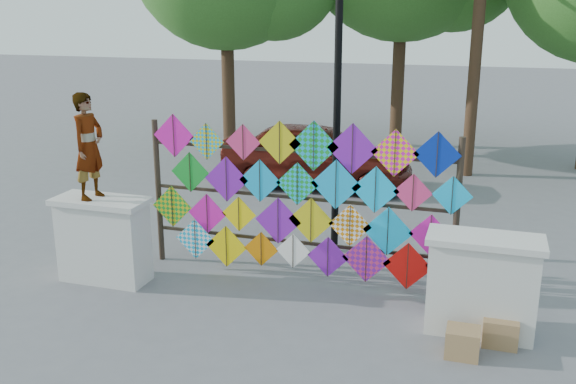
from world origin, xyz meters
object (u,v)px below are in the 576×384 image
Objects in this scene: vendor_woman at (89,146)px; lamppost at (337,91)px; sedan at (316,155)px; kite_rack at (303,202)px.

vendor_woman is 0.35× the size of lamppost.
vendor_woman reaches higher than sedan.
sedan is at bearing -11.34° from vendor_woman.
vendor_woman is at bearing 161.80° from sedan.
sedan is (-1.18, 5.16, -0.48)m from kite_rack.
kite_rack is 5.31m from sedan.
kite_rack is 3.24× the size of vendor_woman.
lamppost is at bearing -50.09° from vendor_woman.
vendor_woman is 0.35× the size of sedan.
vendor_woman is 6.46m from sedan.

